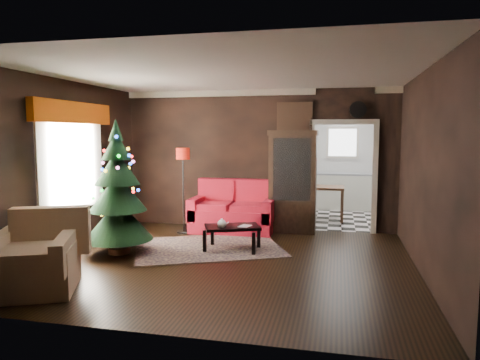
% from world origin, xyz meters
% --- Properties ---
extents(floor, '(5.50, 5.50, 0.00)m').
position_xyz_m(floor, '(0.00, 0.00, 0.00)').
color(floor, black).
rests_on(floor, ground).
extents(ceiling, '(5.50, 5.50, 0.00)m').
position_xyz_m(ceiling, '(0.00, 0.00, 2.80)').
color(ceiling, white).
rests_on(ceiling, ground).
extents(wall_back, '(5.50, 0.00, 5.50)m').
position_xyz_m(wall_back, '(0.00, 2.50, 1.40)').
color(wall_back, black).
rests_on(wall_back, ground).
extents(wall_front, '(5.50, 0.00, 5.50)m').
position_xyz_m(wall_front, '(0.00, -2.50, 1.40)').
color(wall_front, black).
rests_on(wall_front, ground).
extents(wall_left, '(0.00, 5.50, 5.50)m').
position_xyz_m(wall_left, '(-2.75, 0.00, 1.40)').
color(wall_left, black).
rests_on(wall_left, ground).
extents(wall_right, '(0.00, 5.50, 5.50)m').
position_xyz_m(wall_right, '(2.75, 0.00, 1.40)').
color(wall_right, black).
rests_on(wall_right, ground).
extents(doorway, '(1.10, 0.10, 2.10)m').
position_xyz_m(doorway, '(1.70, 2.50, 1.05)').
color(doorway, beige).
rests_on(doorway, ground).
extents(left_window, '(0.05, 1.60, 1.40)m').
position_xyz_m(left_window, '(-2.71, 0.20, 1.45)').
color(left_window, white).
rests_on(left_window, wall_left).
extents(valance, '(0.12, 2.10, 0.35)m').
position_xyz_m(valance, '(-2.63, 0.20, 2.27)').
color(valance, '#A43E07').
rests_on(valance, wall_left).
extents(kitchen_floor, '(3.00, 3.00, 0.00)m').
position_xyz_m(kitchen_floor, '(1.70, 4.00, 0.00)').
color(kitchen_floor, white).
rests_on(kitchen_floor, ground).
extents(kitchen_window, '(0.70, 0.06, 0.70)m').
position_xyz_m(kitchen_window, '(1.70, 5.45, 1.70)').
color(kitchen_window, white).
rests_on(kitchen_window, ground).
extents(rug, '(2.90, 2.58, 0.01)m').
position_xyz_m(rug, '(-0.51, 0.72, 0.01)').
color(rug, '#33222B').
rests_on(rug, ground).
extents(loveseat, '(1.70, 0.90, 1.00)m').
position_xyz_m(loveseat, '(-0.40, 2.05, 0.50)').
color(loveseat, maroon).
rests_on(loveseat, ground).
extents(curio_cabinet, '(0.90, 0.45, 1.90)m').
position_xyz_m(curio_cabinet, '(0.75, 2.27, 0.95)').
color(curio_cabinet, black).
rests_on(curio_cabinet, ground).
extents(floor_lamp, '(0.29, 0.29, 1.65)m').
position_xyz_m(floor_lamp, '(-1.31, 1.71, 0.83)').
color(floor_lamp, black).
rests_on(floor_lamp, ground).
extents(christmas_tree, '(1.34, 1.34, 2.07)m').
position_xyz_m(christmas_tree, '(-1.80, 0.05, 1.05)').
color(christmas_tree, '#0C370B').
rests_on(christmas_tree, ground).
extents(armchair, '(1.34, 1.34, 1.04)m').
position_xyz_m(armchair, '(-2.01, -1.71, 0.46)').
color(armchair, '#BEB58B').
rests_on(armchair, ground).
extents(coffee_table, '(1.02, 0.82, 0.40)m').
position_xyz_m(coffee_table, '(-0.08, 0.67, 0.21)').
color(coffee_table, black).
rests_on(coffee_table, rug).
extents(teapot, '(0.20, 0.20, 0.15)m').
position_xyz_m(teapot, '(-0.20, 0.46, 0.49)').
color(teapot, white).
rests_on(teapot, coffee_table).
extents(cup_a, '(0.08, 0.08, 0.06)m').
position_xyz_m(cup_a, '(-0.27, 0.60, 0.44)').
color(cup_a, white).
rests_on(cup_a, coffee_table).
extents(cup_b, '(0.08, 0.08, 0.06)m').
position_xyz_m(cup_b, '(-0.21, 0.65, 0.44)').
color(cup_b, silver).
rests_on(cup_b, coffee_table).
extents(book, '(0.16, 0.06, 0.22)m').
position_xyz_m(book, '(0.06, 0.66, 0.52)').
color(book, gray).
rests_on(book, coffee_table).
extents(wall_clock, '(0.32, 0.32, 0.06)m').
position_xyz_m(wall_clock, '(1.95, 2.45, 2.38)').
color(wall_clock, white).
rests_on(wall_clock, wall_back).
extents(painting, '(0.62, 0.05, 0.52)m').
position_xyz_m(painting, '(0.75, 2.46, 2.25)').
color(painting, '#A07849').
rests_on(painting, wall_back).
extents(kitchen_counter, '(1.80, 0.60, 0.90)m').
position_xyz_m(kitchen_counter, '(1.70, 5.20, 0.45)').
color(kitchen_counter, silver).
rests_on(kitchen_counter, ground).
extents(kitchen_table, '(0.70, 0.70, 0.75)m').
position_xyz_m(kitchen_table, '(1.40, 3.70, 0.38)').
color(kitchen_table, brown).
rests_on(kitchen_table, ground).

